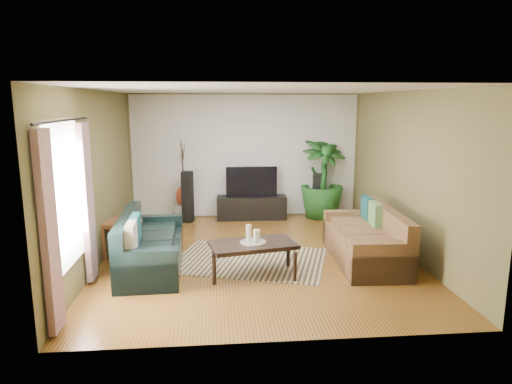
{
  "coord_description": "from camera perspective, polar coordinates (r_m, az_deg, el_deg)",
  "views": [
    {
      "loc": [
        -0.67,
        -7.18,
        2.51
      ],
      "look_at": [
        0.0,
        0.2,
        1.05
      ],
      "focal_mm": 32.0,
      "sensor_mm": 36.0,
      "label": 1
    }
  ],
  "objects": [
    {
      "name": "vase",
      "position": [
        9.9,
        -9.02,
        -0.54
      ],
      "size": [
        0.33,
        0.33,
        0.46
      ],
      "primitive_type": "ellipsoid",
      "color": "#9B331C",
      "rests_on": "pedestal"
    },
    {
      "name": "wall_back",
      "position": [
        10.02,
        -1.32,
        4.5
      ],
      "size": [
        5.0,
        0.0,
        5.0
      ],
      "primitive_type": "plane",
      "rotation": [
        1.57,
        0.0,
        0.0
      ],
      "color": "brown",
      "rests_on": "ground"
    },
    {
      "name": "candle_mid",
      "position": [
        6.61,
        -0.01,
        -5.54
      ],
      "size": [
        0.08,
        0.08,
        0.19
      ],
      "primitive_type": "cylinder",
      "color": "beige",
      "rests_on": "candle_tray"
    },
    {
      "name": "potted_plant",
      "position": [
        10.09,
        8.25,
        1.66
      ],
      "size": [
        1.21,
        1.21,
        1.73
      ],
      "primitive_type": "imported",
      "rotation": [
        0.0,
        0.0,
        0.3
      ],
      "color": "#184919",
      "rests_on": "floor"
    },
    {
      "name": "ceiling",
      "position": [
        7.21,
        0.15,
        12.66
      ],
      "size": [
        5.5,
        5.5,
        0.0
      ],
      "primitive_type": "plane",
      "rotation": [
        3.14,
        0.0,
        0.0
      ],
      "color": "white",
      "rests_on": "ground"
    },
    {
      "name": "window_pane",
      "position": [
        5.97,
        -22.75,
        -0.46
      ],
      "size": [
        0.0,
        1.8,
        1.8
      ],
      "primitive_type": "plane",
      "rotation": [
        1.57,
        0.0,
        1.57
      ],
      "color": "white",
      "rests_on": "ground"
    },
    {
      "name": "television",
      "position": [
        9.85,
        -0.56,
        1.32
      ],
      "size": [
        1.1,
        0.06,
        0.65
      ],
      "primitive_type": "cube",
      "color": "black",
      "rests_on": "tv_stand"
    },
    {
      "name": "coffee_table",
      "position": [
        6.76,
        -0.38,
        -8.38
      ],
      "size": [
        1.34,
        0.91,
        0.5
      ],
      "primitive_type": "cube",
      "rotation": [
        0.0,
        0.0,
        0.21
      ],
      "color": "black",
      "rests_on": "floor"
    },
    {
      "name": "curtain_rod",
      "position": [
        5.85,
        -22.95,
        8.22
      ],
      "size": [
        0.03,
        1.9,
        0.03
      ],
      "primitive_type": "cylinder",
      "rotation": [
        1.57,
        0.0,
        0.0
      ],
      "color": "black",
      "rests_on": "ground"
    },
    {
      "name": "side_table",
      "position": [
        7.94,
        -16.52,
        -5.56
      ],
      "size": [
        0.68,
        0.68,
        0.58
      ],
      "primitive_type": "cube",
      "rotation": [
        0.0,
        0.0,
        -0.3
      ],
      "color": "#945430",
      "rests_on": "floor"
    },
    {
      "name": "wall_front",
      "position": [
        4.62,
        3.29,
        -3.41
      ],
      "size": [
        5.0,
        0.0,
        5.0
      ],
      "primitive_type": "plane",
      "rotation": [
        -1.57,
        0.0,
        0.0
      ],
      "color": "brown",
      "rests_on": "ground"
    },
    {
      "name": "speaker_left",
      "position": [
        9.74,
        -8.54,
        -0.61
      ],
      "size": [
        0.26,
        0.27,
        1.09
      ],
      "primitive_type": "cube",
      "rotation": [
        0.0,
        0.0,
        -0.35
      ],
      "color": "black",
      "rests_on": "floor"
    },
    {
      "name": "curtain_far",
      "position": [
        6.71,
        -20.29,
        -1.26
      ],
      "size": [
        0.08,
        0.35,
        2.2
      ],
      "primitive_type": "cube",
      "color": "gray",
      "rests_on": "ground"
    },
    {
      "name": "sofa_right",
      "position": [
        7.52,
        13.43,
        -5.26
      ],
      "size": [
        1.02,
        2.11,
        0.85
      ],
      "primitive_type": "cube",
      "rotation": [
        0.0,
        0.0,
        -1.61
      ],
      "color": "brown",
      "rests_on": "floor"
    },
    {
      "name": "floor",
      "position": [
        7.63,
        0.14,
        -8.05
      ],
      "size": [
        5.5,
        5.5,
        0.0
      ],
      "primitive_type": "plane",
      "color": "brown",
      "rests_on": "ground"
    },
    {
      "name": "wall_left",
      "position": [
        7.5,
        -19.26,
        1.62
      ],
      "size": [
        0.0,
        5.5,
        5.5
      ],
      "primitive_type": "plane",
      "rotation": [
        1.57,
        0.0,
        1.57
      ],
      "color": "brown",
      "rests_on": "ground"
    },
    {
      "name": "area_rug",
      "position": [
        7.45,
        -0.8,
        -8.5
      ],
      "size": [
        2.76,
        2.3,
        0.01
      ],
      "primitive_type": "cube",
      "rotation": [
        0.0,
        0.0,
        -0.3
      ],
      "color": "tan",
      "rests_on": "floor"
    },
    {
      "name": "pedestal",
      "position": [
        9.98,
        -8.96,
        -2.48
      ],
      "size": [
        0.4,
        0.4,
        0.36
      ],
      "primitive_type": "cube",
      "rotation": [
        0.0,
        0.0,
        -0.11
      ],
      "color": "gray",
      "rests_on": "floor"
    },
    {
      "name": "candle_tray",
      "position": [
        6.68,
        -0.38,
        -6.29
      ],
      "size": [
        0.38,
        0.38,
        0.02
      ],
      "primitive_type": "cylinder",
      "color": "gray",
      "rests_on": "coffee_table"
    },
    {
      "name": "plant_pot",
      "position": [
        10.24,
        8.14,
        -2.44
      ],
      "size": [
        0.32,
        0.32,
        0.25
      ],
      "primitive_type": "cylinder",
      "color": "black",
      "rests_on": "floor"
    },
    {
      "name": "curtain_near",
      "position": [
        5.32,
        -24.42,
        -4.71
      ],
      "size": [
        0.08,
        0.35,
        2.2
      ],
      "primitive_type": "cube",
      "color": "gray",
      "rests_on": "ground"
    },
    {
      "name": "candle_tall",
      "position": [
        6.66,
        -0.92,
        -5.16
      ],
      "size": [
        0.08,
        0.08,
        0.24
      ],
      "primitive_type": "cylinder",
      "color": "white",
      "rests_on": "candle_tray"
    },
    {
      "name": "sofa_left",
      "position": [
        7.17,
        -12.93,
        -6.05
      ],
      "size": [
        0.95,
        2.07,
        0.85
      ],
      "primitive_type": "cube",
      "rotation": [
        0.0,
        0.0,
        1.61
      ],
      "color": "black",
      "rests_on": "floor"
    },
    {
      "name": "backwall_panel",
      "position": [
        10.01,
        -1.31,
        4.5
      ],
      "size": [
        4.9,
        0.0,
        4.9
      ],
      "primitive_type": "plane",
      "rotation": [
        1.57,
        0.0,
        0.0
      ],
      "color": "white",
      "rests_on": "ground"
    },
    {
      "name": "wall_right",
      "position": [
        7.93,
        18.45,
        2.16
      ],
      "size": [
        0.0,
        5.5,
        5.5
      ],
      "primitive_type": "plane",
      "rotation": [
        1.57,
        0.0,
        -1.57
      ],
      "color": "brown",
      "rests_on": "ground"
    },
    {
      "name": "candle_short",
      "position": [
        6.72,
        0.17,
        -5.42
      ],
      "size": [
        0.08,
        0.08,
        0.16
      ],
      "primitive_type": "cylinder",
      "color": "white",
      "rests_on": "candle_tray"
    },
    {
      "name": "tv_stand",
      "position": [
        9.97,
        -0.55,
        -1.94
      ],
      "size": [
        1.52,
        0.5,
        0.5
      ],
      "primitive_type": "cube",
      "rotation": [
        0.0,
        0.0,
        -0.03
      ],
      "color": "black",
      "rests_on": "floor"
    },
    {
      "name": "speaker_right",
      "position": [
        10.13,
        7.58,
        -0.44
      ],
      "size": [
        0.23,
        0.24,
        0.98
      ],
      "primitive_type": "cube",
      "rotation": [
        0.0,
        0.0,
        -0.3
      ],
      "color": "black",
      "rests_on": "floor"
    }
  ]
}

